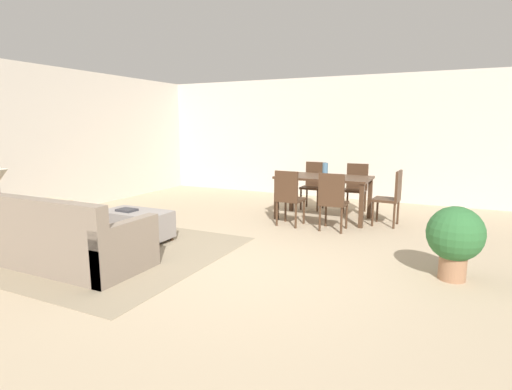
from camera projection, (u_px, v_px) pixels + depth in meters
ground_plane at (238, 265)px, 4.77m from camera, size 10.80×10.80×0.00m
wall_back at (343, 138)px, 8.97m from camera, size 9.00×0.12×2.70m
wall_left at (21, 142)px, 6.90m from camera, size 0.12×11.00×2.70m
area_rug at (107, 251)px, 5.30m from camera, size 3.00×2.80×0.01m
couch at (65, 241)px, 4.73m from camera, size 1.98×0.91×0.86m
ottoman_table at (136, 224)px, 5.73m from camera, size 0.98×0.55×0.44m
side_table at (2, 217)px, 5.34m from camera, size 0.40×0.40×0.55m
dining_table at (324, 182)px, 7.04m from camera, size 1.60×0.87×0.76m
dining_chair_near_left at (289, 195)px, 6.54m from camera, size 0.42×0.42×0.92m
dining_chair_near_right at (333, 199)px, 6.21m from camera, size 0.40×0.40×0.92m
dining_chair_far_left at (314, 182)px, 7.95m from camera, size 0.41×0.41×0.92m
dining_chair_far_right at (356, 185)px, 7.62m from camera, size 0.41×0.41×0.92m
dining_chair_head_east at (392, 195)px, 6.55m from camera, size 0.42×0.42×0.92m
vase_centerpiece at (325, 169)px, 7.00m from camera, size 0.10×0.10×0.24m
book_on_ottoman at (127, 210)px, 5.69m from camera, size 0.27×0.21×0.03m
potted_plant at (455, 237)px, 4.26m from camera, size 0.59×0.59×0.80m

